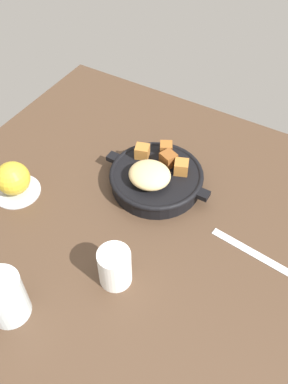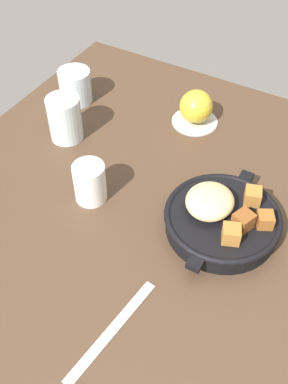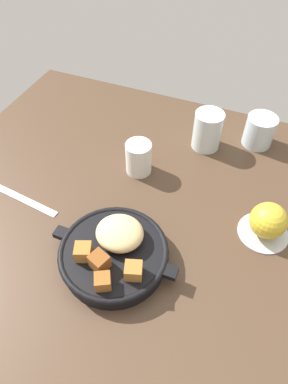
{
  "view_description": "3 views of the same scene",
  "coord_description": "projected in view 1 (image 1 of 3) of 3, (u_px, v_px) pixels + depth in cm",
  "views": [
    {
      "loc": [
        -26.92,
        44.24,
        68.79
      ],
      "look_at": [
        1.17,
        -3.76,
        6.95
      ],
      "focal_mm": 39.18,
      "sensor_mm": 36.0,
      "label": 1
    },
    {
      "loc": [
        -48.96,
        -26.05,
        65.09
      ],
      "look_at": [
        1.41,
        2.67,
        3.21
      ],
      "focal_mm": 43.07,
      "sensor_mm": 36.0,
      "label": 2
    },
    {
      "loc": [
        20.98,
        -41.46,
        58.69
      ],
      "look_at": [
        3.9,
        0.72,
        6.75
      ],
      "focal_mm": 32.12,
      "sensor_mm": 36.0,
      "label": 3
    }
  ],
  "objects": [
    {
      "name": "red_apple",
      "position": [
        13.0,
        178.0,
        0.89
      ],
      "size": [
        7.37,
        7.37,
        7.37
      ],
      "primitive_type": "sphere",
      "color": "gold",
      "rests_on": "saucer_plate"
    },
    {
      "name": "white_creamer_pitcher",
      "position": [
        115.0,
        267.0,
        0.75
      ],
      "size": [
        6.03,
        6.03,
        8.03
      ],
      "primitive_type": "cylinder",
      "color": "white",
      "rests_on": "ground_plane"
    },
    {
      "name": "saucer_plate",
      "position": [
        17.0,
        191.0,
        0.92
      ],
      "size": [
        10.34,
        10.34,
        0.6
      ],
      "primitive_type": "cylinder",
      "color": "#B7BABF",
      "rests_on": "ground_plane"
    },
    {
      "name": "water_glass_tall",
      "position": [
        5.0,
        297.0,
        0.7
      ],
      "size": [
        7.11,
        7.11,
        9.81
      ],
      "primitive_type": "cylinder",
      "color": "silver",
      "rests_on": "ground_plane"
    },
    {
      "name": "ground_plane",
      "position": [
        140.0,
        232.0,
        0.87
      ],
      "size": [
        95.11,
        89.09,
        2.4
      ],
      "primitive_type": "cube",
      "color": "#473323"
    },
    {
      "name": "cast_iron_skillet",
      "position": [
        156.0,
        177.0,
        0.92
      ],
      "size": [
        24.97,
        20.71,
        7.63
      ],
      "color": "black",
      "rests_on": "ground_plane"
    },
    {
      "name": "butter_knife",
      "position": [
        259.0,
        256.0,
        0.81
      ],
      "size": [
        20.29,
        4.0,
        0.36
      ],
      "primitive_type": "cube",
      "rotation": [
        0.0,
        0.0,
        -0.12
      ],
      "color": "silver",
      "rests_on": "ground_plane"
    }
  ]
}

